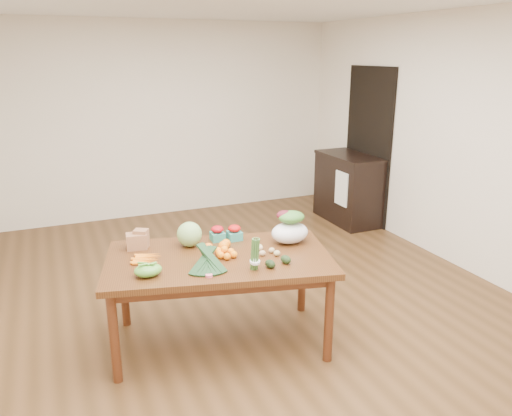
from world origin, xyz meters
name	(u,v)px	position (x,y,z in m)	size (l,w,h in m)	color
floor	(242,300)	(0.00, 0.00, 0.00)	(6.00, 6.00, 0.00)	brown
room_walls	(241,161)	(0.00, 0.00, 1.35)	(5.02, 6.02, 2.70)	white
dining_table	(220,300)	(-0.42, -0.59, 0.38)	(1.72, 0.96, 0.75)	#4C2A11
doorway_dark	(368,146)	(2.48, 1.60, 1.05)	(0.02, 1.00, 2.10)	black
cabinet	(348,188)	(2.22, 1.64, 0.47)	(0.52, 1.02, 0.94)	black
dish_towel	(341,189)	(1.96, 1.40, 0.55)	(0.02, 0.28, 0.45)	white
paper_bag	(137,240)	(-0.97, -0.18, 0.83)	(0.21, 0.18, 0.15)	#996844
cabbage	(189,234)	(-0.57, -0.29, 0.85)	(0.20, 0.20, 0.20)	#82B166
strawberry_basket_a	(217,235)	(-0.32, -0.26, 0.80)	(0.11, 0.11, 0.10)	#B10B19
strawberry_basket_b	(234,234)	(-0.18, -0.30, 0.80)	(0.11, 0.11, 0.10)	red
orange_a	(209,248)	(-0.47, -0.48, 0.79)	(0.08, 0.08, 0.08)	#FF570F
orange_b	(226,244)	(-0.31, -0.45, 0.79)	(0.07, 0.07, 0.07)	orange
orange_c	(224,246)	(-0.35, -0.51, 0.79)	(0.08, 0.08, 0.08)	#F9A10F
mandarin_cluster	(224,251)	(-0.38, -0.62, 0.80)	(0.18, 0.18, 0.09)	orange
carrots	(147,259)	(-0.95, -0.45, 0.76)	(0.22, 0.22, 0.03)	orange
snap_pea_bag	(148,270)	(-0.99, -0.74, 0.79)	(0.20, 0.15, 0.09)	#499331
kale_bunch	(208,261)	(-0.58, -0.82, 0.83)	(0.32, 0.40, 0.16)	black
asparagus_bundle	(255,254)	(-0.26, -0.94, 0.88)	(0.08, 0.08, 0.25)	#507E39
potato_a	(260,248)	(-0.08, -0.61, 0.77)	(0.05, 0.04, 0.04)	tan
potato_b	(262,253)	(-0.10, -0.71, 0.77)	(0.05, 0.05, 0.04)	tan
potato_c	(272,250)	(-0.01, -0.69, 0.77)	(0.05, 0.04, 0.04)	tan
potato_d	(259,247)	(-0.08, -0.59, 0.77)	(0.05, 0.05, 0.05)	tan
potato_e	(277,253)	(0.00, -0.76, 0.77)	(0.05, 0.05, 0.05)	tan
avocado_a	(270,264)	(-0.14, -0.95, 0.78)	(0.06, 0.09, 0.06)	black
avocado_b	(286,259)	(0.00, -0.92, 0.78)	(0.06, 0.09, 0.06)	black
salad_bag	(290,229)	(0.22, -0.54, 0.87)	(0.32, 0.24, 0.25)	white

